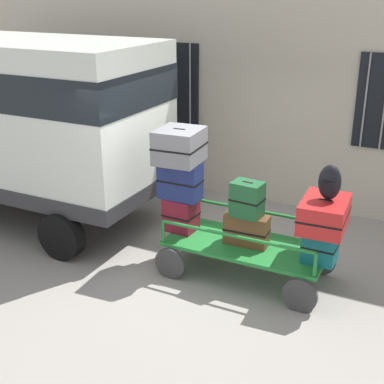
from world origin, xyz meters
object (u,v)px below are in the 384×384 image
(van, at_px, (25,112))
(backpack, at_px, (330,183))
(luggage_cart, at_px, (246,250))
(suitcase_center_bottom, at_px, (320,245))
(suitcase_left_bottom, at_px, (181,214))
(suitcase_left_middle, at_px, (180,180))
(suitcase_midleft_bottom, at_px, (247,230))
(suitcase_left_top, at_px, (180,146))
(suitcase_center_middle, at_px, (324,214))
(suitcase_midleft_middle, at_px, (247,199))

(van, bearing_deg, backpack, -3.56)
(luggage_cart, distance_m, suitcase_center_bottom, 1.04)
(suitcase_left_bottom, xyz_separation_m, suitcase_center_bottom, (1.97, -0.05, -0.02))
(suitcase_left_middle, bearing_deg, suitcase_midleft_bottom, 0.31)
(van, relative_size, suitcase_left_top, 6.67)
(luggage_cart, height_order, suitcase_midleft_bottom, suitcase_midleft_bottom)
(suitcase_center_bottom, bearing_deg, suitcase_center_middle, 90.00)
(suitcase_left_top, xyz_separation_m, suitcase_center_bottom, (1.97, -0.01, -1.02))
(suitcase_center_bottom, distance_m, suitcase_center_middle, 0.41)
(suitcase_left_bottom, height_order, suitcase_center_middle, suitcase_center_middle)
(suitcase_left_middle, bearing_deg, luggage_cart, 1.01)
(suitcase_center_middle, distance_m, backpack, 0.41)
(suitcase_midleft_middle, bearing_deg, van, 174.81)
(suitcase_left_top, xyz_separation_m, suitcase_midleft_middle, (0.99, -0.02, -0.58))
(van, xyz_separation_m, suitcase_midleft_middle, (3.98, -0.36, -0.66))
(suitcase_left_middle, bearing_deg, van, 173.51)
(van, relative_size, backpack, 10.20)
(suitcase_left_top, bearing_deg, luggage_cart, 1.27)
(luggage_cart, height_order, suitcase_center_middle, suitcase_center_middle)
(van, relative_size, suitcase_left_middle, 7.74)
(suitcase_left_middle, relative_size, suitcase_midleft_middle, 1.24)
(suitcase_midleft_middle, distance_m, suitcase_center_bottom, 1.08)
(van, relative_size, suitcase_midleft_bottom, 7.46)
(luggage_cart, distance_m, suitcase_midleft_bottom, 0.31)
(suitcase_midleft_middle, bearing_deg, luggage_cart, 90.00)
(van, distance_m, suitcase_left_bottom, 3.20)
(suitcase_center_bottom, distance_m, backpack, 0.82)
(suitcase_left_middle, height_order, suitcase_center_middle, suitcase_left_middle)
(suitcase_midleft_middle, distance_m, suitcase_center_middle, 0.99)
(suitcase_left_top, bearing_deg, suitcase_left_middle, 90.00)
(suitcase_left_bottom, xyz_separation_m, backpack, (2.00, 0.00, 0.79))
(suitcase_left_middle, xyz_separation_m, suitcase_midleft_bottom, (0.99, 0.01, -0.53))
(suitcase_left_bottom, relative_size, suitcase_center_bottom, 1.11)
(suitcase_left_top, height_order, suitcase_midleft_middle, suitcase_left_top)
(suitcase_center_middle, bearing_deg, suitcase_left_bottom, 179.87)
(suitcase_midleft_bottom, relative_size, suitcase_center_middle, 0.75)
(van, distance_m, backpack, 5.01)
(van, bearing_deg, suitcase_center_bottom, -4.15)
(luggage_cart, relative_size, suitcase_left_bottom, 4.58)
(van, bearing_deg, suitcase_left_bottom, -5.98)
(suitcase_left_middle, distance_m, suitcase_midleft_bottom, 1.12)
(suitcase_left_middle, xyz_separation_m, suitcase_midleft_middle, (0.99, -0.02, -0.09))
(suitcase_midleft_bottom, bearing_deg, backpack, 1.38)
(suitcase_left_middle, bearing_deg, suitcase_midleft_middle, -1.22)
(suitcase_midleft_middle, height_order, suitcase_center_bottom, suitcase_midleft_middle)
(luggage_cart, distance_m, suitcase_left_top, 1.66)
(suitcase_left_middle, relative_size, suitcase_center_middle, 0.73)
(van, distance_m, luggage_cart, 4.23)
(luggage_cart, xyz_separation_m, suitcase_left_bottom, (-0.99, 0.01, 0.34))
(suitcase_left_middle, height_order, backpack, backpack)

